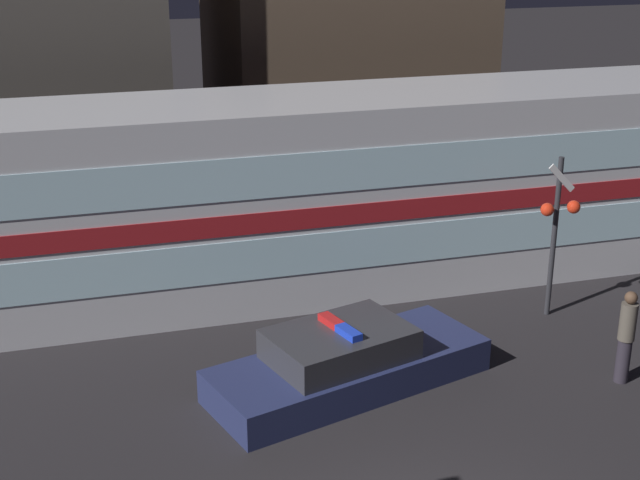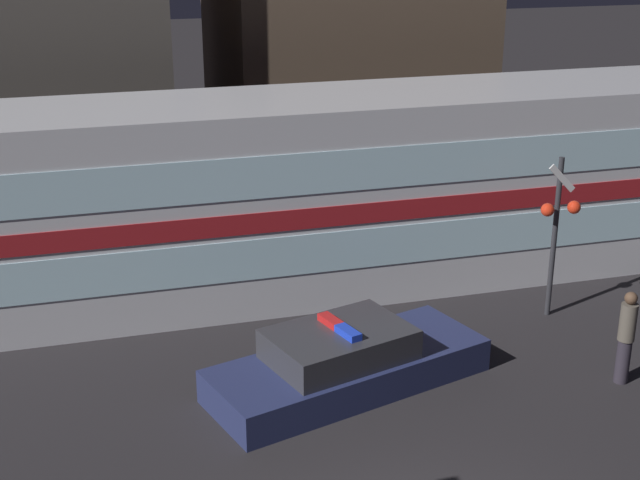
{
  "view_description": "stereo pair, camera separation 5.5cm",
  "coord_description": "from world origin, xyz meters",
  "px_view_note": "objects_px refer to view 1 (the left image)",
  "views": [
    {
      "loc": [
        -3.71,
        -8.04,
        7.46
      ],
      "look_at": [
        0.59,
        6.69,
        1.81
      ],
      "focal_mm": 50.0,
      "sensor_mm": 36.0,
      "label": 1
    },
    {
      "loc": [
        -3.66,
        -8.05,
        7.46
      ],
      "look_at": [
        0.59,
        6.69,
        1.81
      ],
      "focal_mm": 50.0,
      "sensor_mm": 36.0,
      "label": 2
    }
  ],
  "objects_px": {
    "police_car": "(346,363)",
    "pedestrian": "(626,336)",
    "crossing_signal_near": "(557,222)",
    "train": "(296,194)"
  },
  "relations": [
    {
      "from": "pedestrian",
      "to": "police_car",
      "type": "bearing_deg",
      "value": 165.84
    },
    {
      "from": "police_car",
      "to": "crossing_signal_near",
      "type": "height_order",
      "value": "crossing_signal_near"
    },
    {
      "from": "train",
      "to": "police_car",
      "type": "xyz_separation_m",
      "value": [
        -0.34,
        -4.45,
        -1.57
      ]
    },
    {
      "from": "pedestrian",
      "to": "crossing_signal_near",
      "type": "distance_m",
      "value": 2.91
    },
    {
      "from": "police_car",
      "to": "crossing_signal_near",
      "type": "xyz_separation_m",
      "value": [
        4.69,
        1.55,
        1.51
      ]
    },
    {
      "from": "crossing_signal_near",
      "to": "pedestrian",
      "type": "bearing_deg",
      "value": -93.69
    },
    {
      "from": "police_car",
      "to": "pedestrian",
      "type": "xyz_separation_m",
      "value": [
        4.52,
        -1.14,
        0.41
      ]
    },
    {
      "from": "train",
      "to": "pedestrian",
      "type": "height_order",
      "value": "train"
    },
    {
      "from": "train",
      "to": "crossing_signal_near",
      "type": "distance_m",
      "value": 5.23
    },
    {
      "from": "train",
      "to": "crossing_signal_near",
      "type": "bearing_deg",
      "value": -33.63
    }
  ]
}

